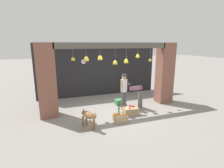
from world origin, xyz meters
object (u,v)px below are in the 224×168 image
fruit_crate_oranges (120,118)px  dog (89,116)px  shopkeeper (124,89)px  worker_stooping (136,92)px  produce_box_green (120,102)px  fruit_crate_apples (131,111)px  water_bottle (119,110)px  wall_clock (83,62)px

fruit_crate_oranges → dog: bearing=-173.9°
shopkeeper → worker_stooping: (0.55, -0.14, -0.17)m
worker_stooping → dog: bearing=-175.7°
worker_stooping → fruit_crate_oranges: (-1.23, -1.10, -0.60)m
shopkeeper → produce_box_green: bearing=-102.5°
fruit_crate_oranges → fruit_crate_apples: fruit_crate_apples is taller
worker_stooping → water_bottle: size_ratio=3.75×
water_bottle → wall_clock: wall_clock is taller
shopkeeper → water_bottle: 0.97m
water_bottle → fruit_crate_apples: bearing=-44.6°
fruit_crate_apples → water_bottle: fruit_crate_apples is taller
shopkeeper → fruit_crate_oranges: 1.61m
water_bottle → worker_stooping: bearing=16.5°
dog → shopkeeper: bearing=103.1°
shopkeeper → fruit_crate_oranges: size_ratio=3.07×
fruit_crate_oranges → water_bottle: 0.86m
worker_stooping → produce_box_green: 1.04m
water_bottle → wall_clock: 3.43m
fruit_crate_oranges → water_bottle: bearing=72.0°
shopkeeper → water_bottle: bearing=35.8°
fruit_crate_oranges → wall_clock: (-0.67, 3.59, 1.80)m
shopkeeper → worker_stooping: size_ratio=1.43×
fruit_crate_oranges → produce_box_green: size_ratio=1.19×
worker_stooping → shopkeeper: bearing=143.3°
water_bottle → wall_clock: bearing=108.7°
worker_stooping → fruit_crate_oranges: bearing=-160.5°
water_bottle → fruit_crate_oranges: bearing=-108.0°
produce_box_green → wall_clock: size_ratio=1.66×
fruit_crate_apples → water_bottle: bearing=135.4°
wall_clock → shopkeeper: bearing=-60.3°
fruit_crate_apples → shopkeeper: bearing=87.7°
dog → produce_box_green: dog is taller
worker_stooping → wall_clock: bearing=104.8°
shopkeeper → wall_clock: size_ratio=6.07×
dog → shopkeeper: (1.89, 1.37, 0.47)m
dog → shopkeeper: size_ratio=0.53×
fruit_crate_oranges → fruit_crate_apples: size_ratio=0.85×
dog → worker_stooping: 2.75m
dog → fruit_crate_apples: size_ratio=1.38×
shopkeeper → produce_box_green: (0.02, 0.52, -0.78)m
shopkeeper → produce_box_green: shopkeeper is taller
dog → water_bottle: dog is taller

